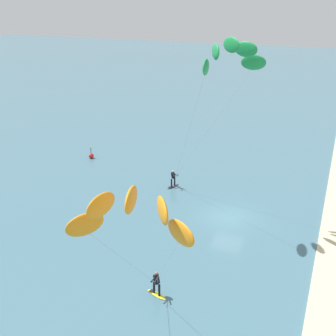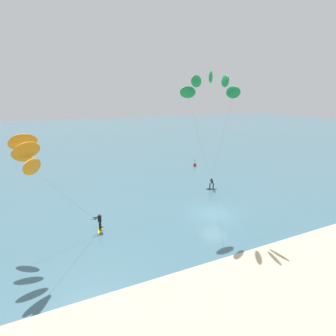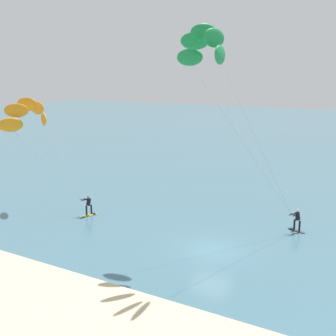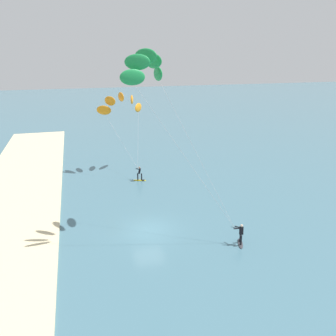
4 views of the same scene
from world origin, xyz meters
The scene contains 4 objects.
ground_plane centered at (0.00, 0.00, 0.00)m, with size 240.00×240.00×0.00m, color #426B7A.
kitesurfer_nearshore centered at (-16.65, 0.50, 7.92)m, with size 6.95×5.85×9.49m.
kitesurfer_mid_water centered at (-0.75, 0.51, 12.59)m, with size 8.23×8.80×14.33m.
marker_buoy centered at (7.92, 17.53, 0.30)m, with size 0.56×0.56×1.38m.
Camera 1 is at (-32.99, -7.62, 17.51)m, focal length 49.07 mm.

